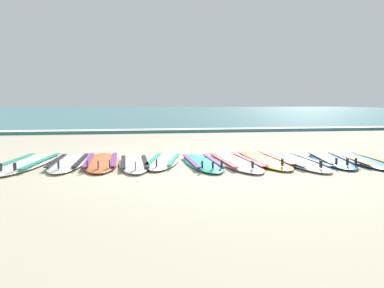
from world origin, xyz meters
name	(u,v)px	position (x,y,z in m)	size (l,w,h in m)	color
ground_plane	(209,164)	(0.00, 0.00, 0.00)	(80.00, 80.00, 0.00)	#C1B599
sea	(136,111)	(0.00, 36.79, 0.05)	(80.00, 60.00, 0.10)	teal
wave_foam_strip	(166,131)	(0.00, 7.15, 0.06)	(80.00, 0.72, 0.11)	white
surfboard_0	(28,163)	(-3.03, 0.38, 0.04)	(1.01, 2.66, 0.18)	silver
surfboard_1	(69,162)	(-2.36, 0.34, 0.04)	(0.65, 2.26, 0.18)	white
surfboard_2	(102,161)	(-1.82, 0.33, 0.04)	(0.59, 2.36, 0.18)	orange
surfboard_3	(134,163)	(-1.27, 0.01, 0.04)	(0.51, 2.00, 0.18)	white
surfboard_4	(164,161)	(-0.76, 0.19, 0.04)	(0.96, 2.05, 0.18)	white
surfboard_5	(202,162)	(-0.14, -0.06, 0.04)	(0.55, 2.15, 0.18)	#2DB793
surfboard_6	(234,161)	(0.43, -0.04, 0.04)	(0.63, 2.46, 0.18)	silver
surfboard_7	(263,160)	(0.99, 0.08, 0.04)	(0.66, 2.41, 0.18)	yellow
surfboard_8	(298,161)	(1.50, -0.22, 0.04)	(0.70, 2.35, 0.18)	white
surfboard_9	(331,160)	(2.17, -0.13, 0.04)	(1.01, 2.26, 0.18)	#3875CC
surfboard_10	(362,160)	(2.66, -0.29, 0.04)	(0.87, 2.26, 0.18)	#3875CC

